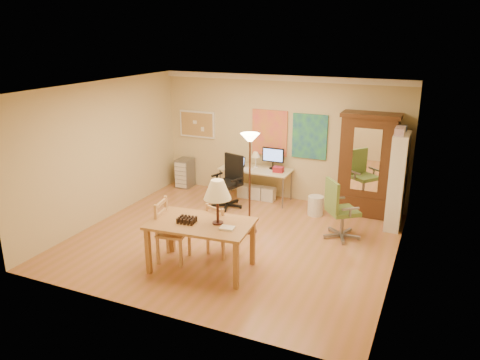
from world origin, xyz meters
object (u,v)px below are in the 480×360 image
at_px(dining_table, 207,214).
at_px(armoire, 367,171).
at_px(office_chair_black, 228,193).
at_px(bookshelf, 397,181).
at_px(computer_desk, 258,181).
at_px(office_chair_green, 340,222).

bearing_deg(dining_table, armoire, 61.53).
bearing_deg(office_chair_black, dining_table, -71.36).
xyz_separation_m(armoire, bookshelf, (0.63, -0.44, 0.00)).
height_order(dining_table, office_chair_black, dining_table).
height_order(computer_desk, office_chair_green, computer_desk).
bearing_deg(dining_table, office_chair_green, 50.75).
bearing_deg(bookshelf, office_chair_green, -131.42).
xyz_separation_m(dining_table, bookshelf, (2.46, 2.94, -0.03)).
xyz_separation_m(office_chair_green, armoire, (0.20, 1.38, 0.61)).
height_order(office_chair_black, office_chair_green, office_chair_black).
distance_m(computer_desk, bookshelf, 3.00).
relative_size(armoire, bookshelf, 1.14).
relative_size(dining_table, office_chair_black, 1.48).
distance_m(dining_table, armoire, 3.84).
xyz_separation_m(office_chair_black, bookshelf, (3.35, 0.32, 0.60)).
bearing_deg(office_chair_black, computer_desk, 59.15).
bearing_deg(dining_table, bookshelf, 50.05).
bearing_deg(armoire, bookshelf, -34.94).
bearing_deg(armoire, office_chair_green, -98.14).
height_order(dining_table, bookshelf, bookshelf).
bearing_deg(dining_table, office_chair_black, 108.64).
bearing_deg(office_chair_green, armoire, 81.86).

